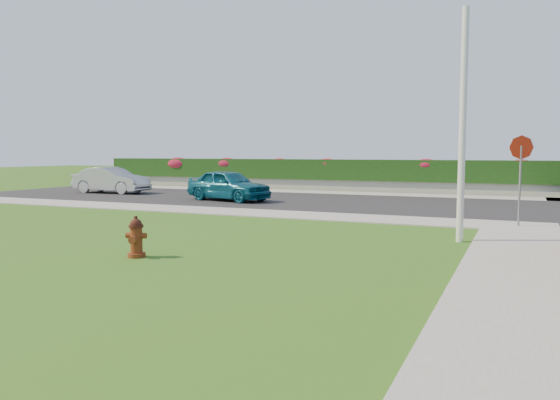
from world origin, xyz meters
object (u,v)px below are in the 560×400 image
at_px(utility_pole, 463,126).
at_px(sedan_silver, 111,180).
at_px(fire_hydrant, 136,238).
at_px(sedan_teal, 228,185).
at_px(stop_sign, 521,159).

bearing_deg(utility_pole, sedan_silver, 154.49).
xyz_separation_m(sedan_silver, utility_pole, (17.59, -8.39, 1.99)).
distance_m(fire_hydrant, sedan_silver, 17.59).
height_order(fire_hydrant, sedan_teal, sedan_teal).
bearing_deg(sedan_silver, fire_hydrant, -139.21).
xyz_separation_m(fire_hydrant, sedan_teal, (-4.41, 11.59, 0.31)).
height_order(utility_pole, stop_sign, utility_pole).
bearing_deg(utility_pole, fire_hydrant, -141.27).
relative_size(sedan_teal, stop_sign, 1.50).
distance_m(fire_hydrant, utility_pole, 7.64).
distance_m(sedan_silver, utility_pole, 19.59).
height_order(fire_hydrant, stop_sign, stop_sign).
height_order(sedan_silver, utility_pole, utility_pole).
bearing_deg(sedan_silver, utility_pole, -117.31).
xyz_separation_m(sedan_silver, stop_sign, (18.82, -5.08, 1.22)).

